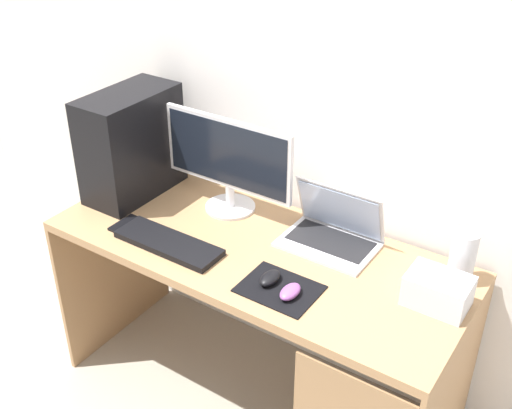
% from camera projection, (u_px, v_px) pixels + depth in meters
% --- Properties ---
extents(ground_plane, '(8.00, 8.00, 0.00)m').
position_uv_depth(ground_plane, '(256.00, 394.00, 2.73)').
color(ground_plane, '#9E9384').
extents(wall_back, '(4.00, 0.05, 2.60)m').
position_uv_depth(wall_back, '(312.00, 80.00, 2.32)').
color(wall_back, silver).
rests_on(wall_back, ground_plane).
extents(desk, '(1.57, 0.65, 0.77)m').
position_uv_depth(desk, '(259.00, 282.00, 2.39)').
color(desk, '#A37A51').
rests_on(desk, ground_plane).
extents(pc_tower, '(0.22, 0.42, 0.44)m').
position_uv_depth(pc_tower, '(131.00, 144.00, 2.58)').
color(pc_tower, black).
rests_on(pc_tower, desk).
extents(monitor, '(0.58, 0.20, 0.39)m').
position_uv_depth(monitor, '(228.00, 162.00, 2.46)').
color(monitor, silver).
rests_on(monitor, desk).
extents(laptop, '(0.35, 0.24, 0.22)m').
position_uv_depth(laptop, '(332.00, 232.00, 2.34)').
color(laptop, silver).
rests_on(laptop, desk).
extents(speaker, '(0.09, 0.09, 0.20)m').
position_uv_depth(speaker, '(463.00, 257.00, 2.11)').
color(speaker, silver).
rests_on(speaker, desk).
extents(projector, '(0.20, 0.14, 0.11)m').
position_uv_depth(projector, '(438.00, 291.00, 2.02)').
color(projector, silver).
rests_on(projector, desk).
extents(keyboard, '(0.42, 0.14, 0.02)m').
position_uv_depth(keyboard, '(169.00, 243.00, 2.33)').
color(keyboard, black).
rests_on(keyboard, desk).
extents(mousepad, '(0.26, 0.20, 0.00)m').
position_uv_depth(mousepad, '(280.00, 289.00, 2.12)').
color(mousepad, black).
rests_on(mousepad, desk).
extents(mouse_left, '(0.06, 0.10, 0.03)m').
position_uv_depth(mouse_left, '(270.00, 278.00, 2.14)').
color(mouse_left, black).
rests_on(mouse_left, mousepad).
extents(mouse_right, '(0.06, 0.10, 0.03)m').
position_uv_depth(mouse_right, '(290.00, 292.00, 2.07)').
color(mouse_right, '#8C4C99').
rests_on(mouse_right, mousepad).
extents(cell_phone, '(0.07, 0.13, 0.01)m').
position_uv_depth(cell_phone, '(126.00, 224.00, 2.46)').
color(cell_phone, black).
rests_on(cell_phone, desk).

